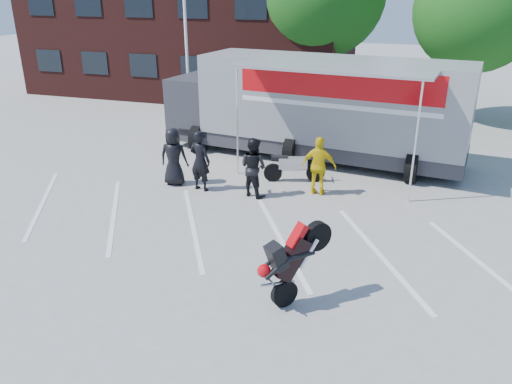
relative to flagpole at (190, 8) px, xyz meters
The scene contains 12 objects.
ground 12.83m from the flagpole, 58.02° to the right, with size 100.00×100.00×0.00m, color #9E9E99.
parking_bay_lines 12.06m from the flagpole, 55.25° to the right, with size 18.00×5.00×0.01m, color white.
office_building 8.97m from the flagpole, 115.15° to the left, with size 18.00×8.00×7.00m, color #411815.
flagpole is the anchor object (origin of this frame).
tree_mid 12.31m from the flagpole, 23.97° to the left, with size 5.44×5.44×7.68m.
transporter_truck 8.12m from the flagpole, 21.73° to the right, with size 11.30×5.44×3.60m, color gray, non-canonical shape.
parked_motorcycle 9.15m from the flagpole, 40.93° to the right, with size 0.66×1.99×1.04m, color #B6B6BB, non-canonical shape.
stunt_bike_rider 14.50m from the flagpole, 55.72° to the right, with size 0.74×1.57×1.84m, color black, non-canonical shape.
spectator_leather_a 7.95m from the flagpole, 70.84° to the right, with size 0.89×0.58×1.82m, color black.
spectator_leather_b 8.40m from the flagpole, 64.05° to the right, with size 0.68×0.45×1.88m, color black.
spectator_leather_c 9.13m from the flagpole, 53.07° to the right, with size 0.87×0.68×1.79m, color black.
spectator_hivis 9.81m from the flagpole, 40.88° to the right, with size 1.04×0.43×1.78m, color yellow.
Camera 1 is at (3.07, -9.68, 5.80)m, focal length 35.00 mm.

